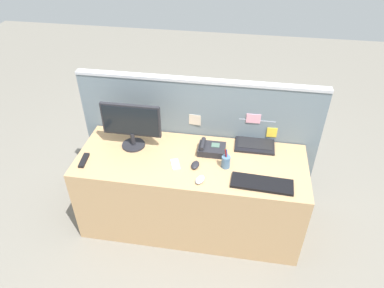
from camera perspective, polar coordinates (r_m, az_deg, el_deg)
ground_plane at (r=3.35m, az=-0.14°, el=-12.07°), size 10.00×10.00×0.00m
desk at (r=3.09m, az=-0.15°, el=-7.68°), size 1.85×0.69×0.72m
cubicle_divider at (r=3.21m, az=0.97°, el=0.47°), size 2.07×0.08×1.24m
desktop_monitor at (r=2.92m, az=-9.72°, el=3.29°), size 0.49×0.19×0.39m
laptop at (r=3.05m, az=10.12°, el=1.04°), size 0.33×0.26×0.21m
desk_phone at (r=2.91m, az=3.07°, el=-0.79°), size 0.22×0.16×0.09m
keyboard_main at (r=2.67m, az=11.15°, el=-6.26°), size 0.46×0.18×0.02m
computer_mouse_right_hand at (r=2.65m, az=1.29°, el=-5.71°), size 0.09×0.11×0.03m
computer_mouse_left_hand at (r=2.78m, az=0.52°, el=-3.37°), size 0.07×0.11×0.03m
pen_cup at (r=2.76m, az=5.45°, el=-2.80°), size 0.07×0.07×0.18m
cell_phone_silver_slab at (r=2.80m, az=-2.70°, el=-3.26°), size 0.10×0.14×0.01m
tv_remote at (r=2.96m, az=-16.94°, el=-2.52°), size 0.06×0.17×0.02m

